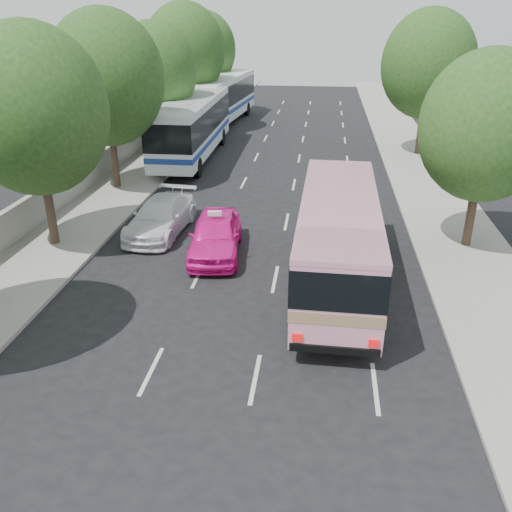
% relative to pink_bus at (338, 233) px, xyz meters
% --- Properties ---
extents(ground, '(120.00, 120.00, 0.00)m').
position_rel_pink_bus_xyz_m(ground, '(-3.18, -3.80, -2.04)').
color(ground, black).
rests_on(ground, ground).
extents(sidewalk_left, '(4.00, 90.00, 0.15)m').
position_rel_pink_bus_xyz_m(sidewalk_left, '(-11.68, 16.20, -1.97)').
color(sidewalk_left, '#9E998E').
rests_on(sidewalk_left, ground).
extents(sidewalk_right, '(4.00, 90.00, 0.12)m').
position_rel_pink_bus_xyz_m(sidewalk_right, '(5.32, 16.20, -1.98)').
color(sidewalk_right, '#9E998E').
rests_on(sidewalk_right, ground).
extents(low_wall, '(0.30, 90.00, 1.50)m').
position_rel_pink_bus_xyz_m(low_wall, '(-13.48, 16.20, -1.14)').
color(low_wall, '#9E998E').
rests_on(low_wall, sidewalk_left).
extents(tree_left_b, '(5.70, 5.70, 8.88)m').
position_rel_pink_bus_xyz_m(tree_left_b, '(-11.61, 2.14, 3.78)').
color(tree_left_b, '#38281E').
rests_on(tree_left_b, ground).
extents(tree_left_c, '(6.00, 6.00, 9.35)m').
position_rel_pink_bus_xyz_m(tree_left_c, '(-11.81, 10.14, 4.08)').
color(tree_left_c, '#38281E').
rests_on(tree_left_c, ground).
extents(tree_left_d, '(5.52, 5.52, 8.60)m').
position_rel_pink_bus_xyz_m(tree_left_d, '(-11.71, 18.14, 3.59)').
color(tree_left_d, '#38281E').
rests_on(tree_left_d, ground).
extents(tree_left_e, '(6.30, 6.30, 9.82)m').
position_rel_pink_bus_xyz_m(tree_left_e, '(-11.61, 26.14, 4.39)').
color(tree_left_e, '#38281E').
rests_on(tree_left_e, ground).
extents(tree_left_f, '(5.88, 5.88, 9.16)m').
position_rel_pink_bus_xyz_m(tree_left_f, '(-11.81, 34.14, 3.96)').
color(tree_left_f, '#38281E').
rests_on(tree_left_f, ground).
extents(tree_right_near, '(5.10, 5.10, 7.95)m').
position_rel_pink_bus_xyz_m(tree_right_near, '(5.59, 4.14, 3.16)').
color(tree_right_near, '#38281E').
rests_on(tree_right_near, ground).
extents(tree_right_far, '(6.00, 6.00, 9.35)m').
position_rel_pink_bus_xyz_m(tree_right_far, '(5.89, 20.14, 4.08)').
color(tree_right_far, '#38281E').
rests_on(tree_right_far, ground).
extents(pink_bus, '(2.79, 10.32, 3.28)m').
position_rel_pink_bus_xyz_m(pink_bus, '(0.00, 0.00, 0.00)').
color(pink_bus, pink).
rests_on(pink_bus, ground).
extents(pink_taxi, '(2.45, 5.07, 1.67)m').
position_rel_pink_bus_xyz_m(pink_taxi, '(-4.79, 2.17, -1.21)').
color(pink_taxi, '#F7159C').
rests_on(pink_taxi, ground).
extents(white_pickup, '(2.50, 5.34, 1.51)m').
position_rel_pink_bus_xyz_m(white_pickup, '(-7.64, 4.20, -1.29)').
color(white_pickup, white).
rests_on(white_pickup, ground).
extents(tour_coach_front, '(2.94, 12.95, 3.87)m').
position_rel_pink_bus_xyz_m(tour_coach_front, '(-9.23, 17.46, 0.29)').
color(tour_coach_front, white).
rests_on(tour_coach_front, ground).
extents(tour_coach_rear, '(3.99, 13.40, 3.95)m').
position_rel_pink_bus_xyz_m(tour_coach_rear, '(-9.48, 29.73, 0.34)').
color(tour_coach_rear, white).
rests_on(tour_coach_rear, ground).
extents(taxi_roof_sign, '(0.57, 0.23, 0.18)m').
position_rel_pink_bus_xyz_m(taxi_roof_sign, '(-4.79, 2.17, -0.28)').
color(taxi_roof_sign, silver).
rests_on(taxi_roof_sign, pink_taxi).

